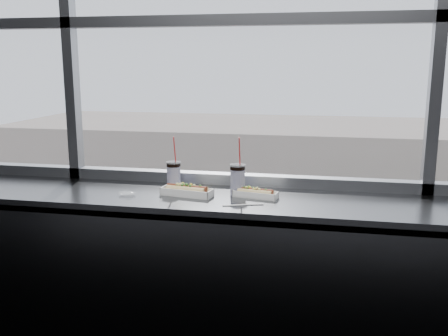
% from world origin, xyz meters
% --- Properties ---
extents(wall_back_lower, '(6.00, 0.00, 6.00)m').
position_xyz_m(wall_back_lower, '(0.00, 1.50, 0.55)').
color(wall_back_lower, black).
rests_on(wall_back_lower, ground).
extents(counter, '(6.00, 0.55, 0.06)m').
position_xyz_m(counter, '(0.00, 1.23, 1.07)').
color(counter, slate).
rests_on(counter, ground).
extents(counter_fascia, '(6.00, 0.04, 1.04)m').
position_xyz_m(counter_fascia, '(0.00, 0.97, 0.55)').
color(counter_fascia, slate).
rests_on(counter_fascia, ground).
extents(hotdog_tray_left, '(0.28, 0.13, 0.07)m').
position_xyz_m(hotdog_tray_left, '(-0.23, 1.20, 1.13)').
color(hotdog_tray_left, white).
rests_on(hotdog_tray_left, counter).
extents(hotdog_tray_right, '(0.24, 0.11, 0.06)m').
position_xyz_m(hotdog_tray_right, '(0.12, 1.24, 1.12)').
color(hotdog_tray_right, white).
rests_on(hotdog_tray_right, counter).
extents(soda_cup_left, '(0.08, 0.08, 0.29)m').
position_xyz_m(soda_cup_left, '(-0.33, 1.31, 1.19)').
color(soda_cup_left, white).
rests_on(soda_cup_left, counter).
extents(soda_cup_right, '(0.08, 0.08, 0.31)m').
position_xyz_m(soda_cup_right, '(0.03, 1.27, 1.19)').
color(soda_cup_right, white).
rests_on(soda_cup_right, counter).
extents(loose_straw, '(0.19, 0.07, 0.01)m').
position_xyz_m(loose_straw, '(0.09, 1.08, 1.10)').
color(loose_straw, white).
rests_on(loose_straw, counter).
extents(wrapper, '(0.10, 0.07, 0.02)m').
position_xyz_m(wrapper, '(-0.54, 1.14, 1.11)').
color(wrapper, silver).
rests_on(wrapper, counter).
extents(plaza_ground, '(120.00, 120.00, 0.00)m').
position_xyz_m(plaza_ground, '(0.00, 45.00, -11.00)').
color(plaza_ground, '#BCB8B0').
rests_on(plaza_ground, ground).
extents(street_asphalt, '(80.00, 10.00, 0.06)m').
position_xyz_m(street_asphalt, '(0.00, 21.50, -10.97)').
color(street_asphalt, black).
rests_on(street_asphalt, plaza_ground).
extents(far_sidewalk, '(80.00, 6.00, 0.04)m').
position_xyz_m(far_sidewalk, '(0.00, 29.50, -10.98)').
color(far_sidewalk, '#BCB8B0').
rests_on(far_sidewalk, plaza_ground).
extents(far_building, '(50.00, 14.00, 8.00)m').
position_xyz_m(far_building, '(0.00, 39.50, -7.00)').
color(far_building, gray).
rests_on(far_building, plaza_ground).
extents(car_near_b, '(2.91, 6.20, 2.02)m').
position_xyz_m(car_near_b, '(-8.03, 17.50, -9.93)').
color(car_near_b, '#30292B').
rests_on(car_near_b, street_asphalt).
extents(car_far_a, '(3.05, 6.44, 2.09)m').
position_xyz_m(car_far_a, '(-10.62, 25.50, -9.89)').
color(car_far_a, black).
rests_on(car_far_a, street_asphalt).
extents(pedestrian_c, '(0.83, 0.62, 1.87)m').
position_xyz_m(pedestrian_c, '(6.43, 30.35, -10.03)').
color(pedestrian_c, '#66605B').
rests_on(pedestrian_c, far_sidewalk).
extents(tree_left, '(2.72, 2.72, 4.25)m').
position_xyz_m(tree_left, '(-10.21, 29.50, -8.12)').
color(tree_left, '#47382B').
rests_on(tree_left, far_sidewalk).
extents(tree_center, '(2.90, 2.90, 4.53)m').
position_xyz_m(tree_center, '(2.17, 29.50, -7.93)').
color(tree_center, '#47382B').
rests_on(tree_center, far_sidewalk).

